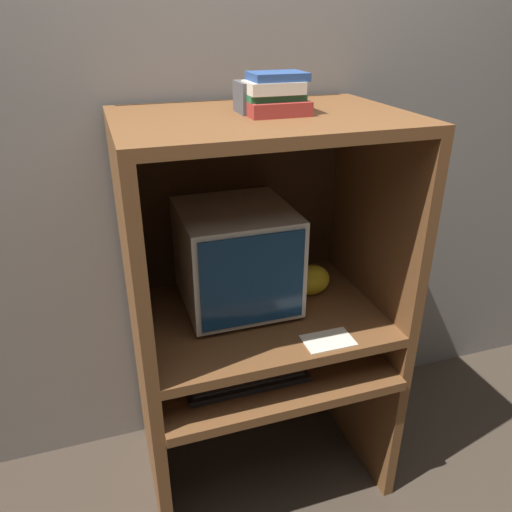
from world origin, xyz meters
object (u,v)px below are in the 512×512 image
object	(u,v)px
mouse	(319,362)
book_stack	(275,95)
snack_bag	(311,280)
storage_box	(258,97)
keyboard	(245,376)
crt_monitor	(236,257)

from	to	relation	value
mouse	book_stack	size ratio (longest dim) A/B	0.35
mouse	snack_bag	world-z (taller)	snack_bag
storage_box	keyboard	bearing A→B (deg)	-119.37
keyboard	snack_bag	bearing A→B (deg)	32.96
mouse	storage_box	size ratio (longest dim) A/B	0.50
keyboard	mouse	distance (m)	0.27
snack_bag	storage_box	world-z (taller)	storage_box
crt_monitor	keyboard	bearing A→B (deg)	-99.71
storage_box	crt_monitor	bearing A→B (deg)	149.40
crt_monitor	keyboard	distance (m)	0.42
snack_bag	book_stack	bearing A→B (deg)	-158.03
keyboard	book_stack	world-z (taller)	book_stack
snack_bag	storage_box	xyz separation A→B (m)	(-0.23, -0.03, 0.69)
storage_box	snack_bag	bearing A→B (deg)	6.34
keyboard	crt_monitor	bearing A→B (deg)	80.29
mouse	book_stack	distance (m)	0.93
snack_bag	book_stack	world-z (taller)	book_stack
storage_box	book_stack	bearing A→B (deg)	-54.50
crt_monitor	mouse	size ratio (longest dim) A/B	6.22
mouse	storage_box	distance (m)	0.94
book_stack	storage_box	xyz separation A→B (m)	(-0.04, 0.05, -0.01)
crt_monitor	snack_bag	xyz separation A→B (m)	(0.29, -0.02, -0.14)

